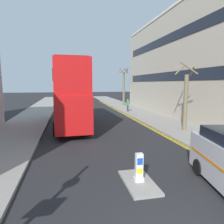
{
  "coord_description": "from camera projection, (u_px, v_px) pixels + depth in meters",
  "views": [
    {
      "loc": [
        -2.6,
        -3.41,
        3.84
      ],
      "look_at": [
        0.5,
        11.0,
        1.8
      ],
      "focal_mm": 33.32,
      "sensor_mm": 36.0,
      "label": 1
    }
  ],
  "objects": [
    {
      "name": "townhouse_terrace_right",
      "position": [
        205.0,
        64.0,
        24.58
      ],
      "size": [
        10.08,
        28.0,
        12.11
      ],
      "color": "#B2A893",
      "rests_on": "ground"
    },
    {
      "name": "street_tree_mid",
      "position": [
        186.0,
        99.0,
        16.15
      ],
      "size": [
        1.42,
        1.73,
        5.3
      ],
      "color": "#6B6047",
      "rests_on": "sidewalk_right"
    },
    {
      "name": "kerb_line_inner",
      "position": [
        145.0,
        126.0,
        18.81
      ],
      "size": [
        0.1,
        56.0,
        0.01
      ],
      "primitive_type": "cube",
      "color": "yellow",
      "rests_on": "ground"
    },
    {
      "name": "street_tree_near",
      "position": [
        124.0,
        87.0,
        34.87
      ],
      "size": [
        1.67,
        1.71,
        6.51
      ],
      "color": "#6B6047",
      "rests_on": "sidewalk_right"
    },
    {
      "name": "sidewalk_left",
      "position": [
        24.0,
        126.0,
        18.5
      ],
      "size": [
        4.0,
        80.0,
        0.14
      ],
      "primitive_type": "cube",
      "color": "gray",
      "rests_on": "ground"
    },
    {
      "name": "traffic_island",
      "position": [
        139.0,
        182.0,
        8.01
      ],
      "size": [
        1.1,
        2.2,
        0.1
      ],
      "primitive_type": "cube",
      "color": "gray",
      "rests_on": "ground"
    },
    {
      "name": "pedestrian_far",
      "position": [
        128.0,
        105.0,
        27.46
      ],
      "size": [
        0.34,
        0.22,
        1.62
      ],
      "color": "#2D2D38",
      "rests_on": "sidewalk_right"
    },
    {
      "name": "double_decker_bus_away",
      "position": [
        69.0,
        93.0,
        18.33
      ],
      "size": [
        3.12,
        10.89,
        5.64
      ],
      "color": "red",
      "rests_on": "ground"
    },
    {
      "name": "sidewalk_right",
      "position": [
        159.0,
        121.0,
        21.21
      ],
      "size": [
        4.0,
        80.0,
        0.14
      ],
      "primitive_type": "cube",
      "color": "gray",
      "rests_on": "ground"
    },
    {
      "name": "kerb_line_outer",
      "position": [
        147.0,
        126.0,
        18.84
      ],
      "size": [
        0.1,
        56.0,
        0.01
      ],
      "primitive_type": "cube",
      "color": "yellow",
      "rests_on": "ground"
    },
    {
      "name": "keep_left_bollard",
      "position": [
        139.0,
        169.0,
        7.93
      ],
      "size": [
        0.36,
        0.28,
        1.11
      ],
      "color": "silver",
      "rests_on": "traffic_island"
    }
  ]
}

